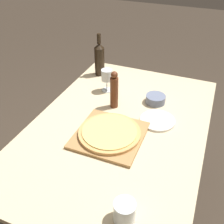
# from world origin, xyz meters

# --- Properties ---
(ground_plane) EXTENTS (12.00, 12.00, 0.00)m
(ground_plane) POSITION_xyz_m (0.00, 0.00, 0.00)
(ground_plane) COLOR #382D23
(dining_table) EXTENTS (0.97, 1.45, 0.77)m
(dining_table) POSITION_xyz_m (0.00, 0.00, 0.67)
(dining_table) COLOR #CCB78E
(dining_table) RESTS_ON ground_plane
(cutting_board) EXTENTS (0.36, 0.36, 0.02)m
(cutting_board) POSITION_xyz_m (-0.01, -0.11, 0.77)
(cutting_board) COLOR #A87A47
(cutting_board) RESTS_ON dining_table
(pizza) EXTENTS (0.34, 0.34, 0.02)m
(pizza) POSITION_xyz_m (-0.01, -0.11, 0.80)
(pizza) COLOR tan
(pizza) RESTS_ON cutting_board
(wine_bottle) EXTENTS (0.07, 0.07, 0.32)m
(wine_bottle) POSITION_xyz_m (-0.36, 0.53, 0.89)
(wine_bottle) COLOR black
(wine_bottle) RESTS_ON dining_table
(pepper_mill) EXTENTS (0.05, 0.05, 0.25)m
(pepper_mill) POSITION_xyz_m (-0.10, 0.17, 0.88)
(pepper_mill) COLOR #5B2D19
(pepper_mill) RESTS_ON dining_table
(wine_glass) EXTENTS (0.08, 0.08, 0.16)m
(wine_glass) POSITION_xyz_m (-0.21, 0.33, 0.88)
(wine_glass) COLOR silver
(wine_glass) RESTS_ON dining_table
(small_bowl) EXTENTS (0.13, 0.13, 0.05)m
(small_bowl) POSITION_xyz_m (0.14, 0.31, 0.79)
(small_bowl) COLOR slate
(small_bowl) RESTS_ON dining_table
(drinking_tumbler) EXTENTS (0.09, 0.09, 0.10)m
(drinking_tumbler) POSITION_xyz_m (0.23, -0.54, 0.81)
(drinking_tumbler) COLOR silver
(drinking_tumbler) RESTS_ON dining_table
(dinner_plate) EXTENTS (0.21, 0.21, 0.01)m
(dinner_plate) POSITION_xyz_m (0.20, 0.12, 0.77)
(dinner_plate) COLOR silver
(dinner_plate) RESTS_ON dining_table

